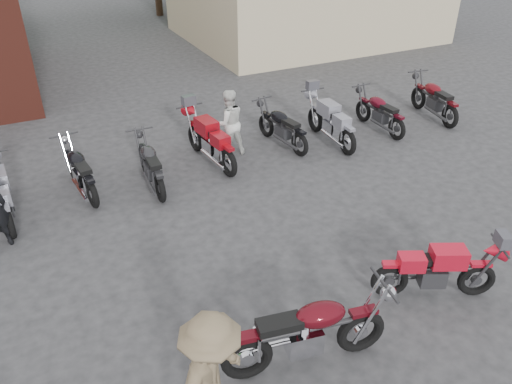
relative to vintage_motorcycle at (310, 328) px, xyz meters
name	(u,v)px	position (x,y,z in m)	size (l,w,h in m)	color
ground	(329,312)	(0.80, 0.67, -0.65)	(90.00, 90.00, 0.00)	#2C2C2E
vintage_motorcycle	(310,328)	(0.00, 0.00, 0.00)	(2.23, 0.74, 1.29)	#4C0911
sportbike	(438,268)	(2.48, 0.26, -0.10)	(1.89, 0.62, 1.10)	red
helmet	(206,321)	(-1.00, 1.21, -0.53)	(0.25, 0.25, 0.23)	#B31C13
person_light	(229,123)	(1.60, 6.31, 0.17)	(0.79, 0.62, 1.62)	silver
person_tan	(213,381)	(-1.52, -0.42, 0.28)	(1.20, 0.69, 1.86)	#78664A
row_bike_1	(2,192)	(-3.45, 5.68, -0.07)	(1.99, 0.66, 1.15)	gray
row_bike_2	(79,168)	(-1.94, 6.03, -0.09)	(1.93, 0.64, 1.12)	black
row_bike_3	(150,163)	(-0.53, 5.64, -0.09)	(1.91, 0.63, 1.11)	#232325
row_bike_4	(210,138)	(1.02, 6.09, -0.02)	(2.15, 0.71, 1.25)	#A30D18
row_bike_5	(282,125)	(2.97, 6.17, -0.10)	(1.90, 0.63, 1.10)	black
row_bike_6	(331,119)	(4.17, 5.79, -0.03)	(2.11, 0.70, 1.23)	gray
row_bike_7	(380,110)	(5.77, 5.87, -0.10)	(1.90, 0.63, 1.10)	#4B0916
row_bike_8	(434,97)	(7.69, 5.88, -0.05)	(2.07, 0.68, 1.20)	#570A11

